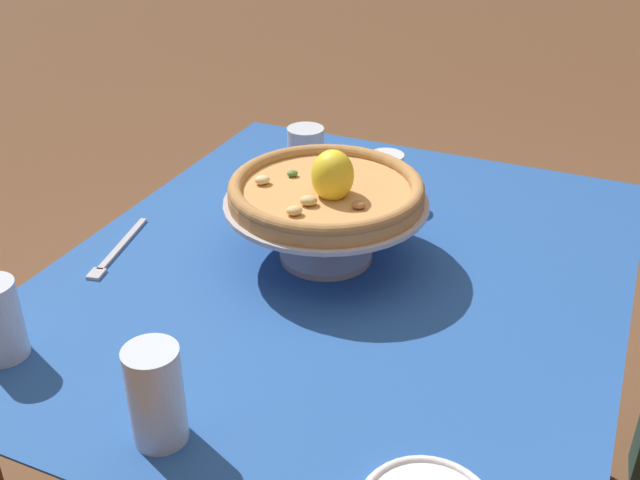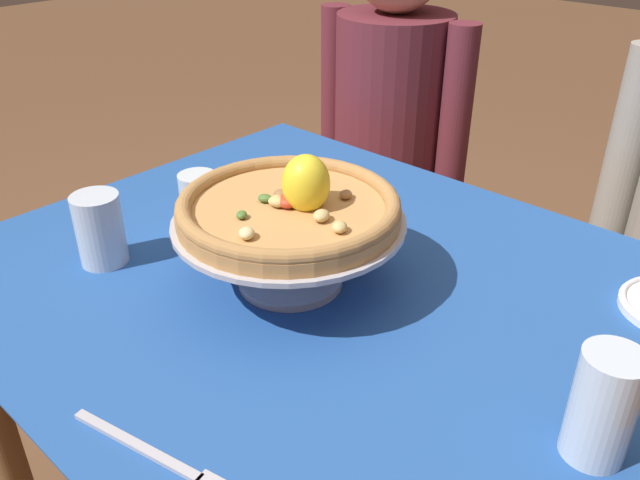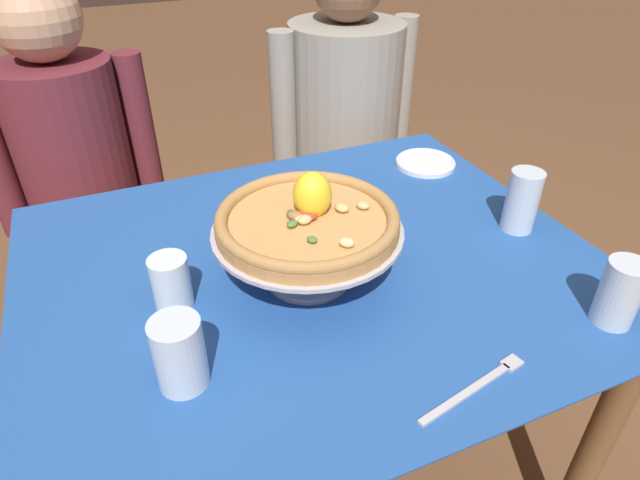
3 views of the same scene
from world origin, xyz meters
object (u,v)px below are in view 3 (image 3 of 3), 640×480
at_px(water_glass_side_right, 521,205).
at_px(water_glass_front_left, 180,358).
at_px(water_glass_side_left, 172,286).
at_px(diner_left, 87,202).
at_px(pizza_stand, 308,243).
at_px(pizza, 308,218).
at_px(diner_right, 344,146).
at_px(dinner_fork, 478,386).
at_px(water_glass_front_right, 618,297).
at_px(side_plate, 425,162).

height_order(water_glass_side_right, water_glass_front_left, water_glass_side_right).
height_order(water_glass_side_left, diner_left, diner_left).
xyz_separation_m(pizza_stand, pizza, (0.00, 0.00, 0.05)).
distance_m(diner_left, diner_right, 0.85).
xyz_separation_m(dinner_fork, diner_right, (0.31, 1.14, -0.13)).
relative_size(water_glass_side_right, water_glass_front_left, 1.14).
bearing_deg(pizza_stand, diner_left, 116.76).
distance_m(water_glass_front_right, water_glass_front_left, 0.73).
height_order(pizza_stand, water_glass_front_left, water_glass_front_left).
xyz_separation_m(pizza, water_glass_front_right, (0.44, -0.32, -0.08)).
bearing_deg(water_glass_side_right, diner_right, 92.89).
relative_size(water_glass_front_right, diner_right, 0.10).
bearing_deg(water_glass_side_left, water_glass_front_left, -96.17).
bearing_deg(diner_right, pizza_stand, -119.87).
distance_m(pizza_stand, side_plate, 0.58).
bearing_deg(side_plate, diner_right, 93.01).
relative_size(water_glass_side_right, dinner_fork, 0.64).
xyz_separation_m(water_glass_side_right, water_glass_side_left, (-0.75, 0.04, -0.02)).
xyz_separation_m(water_glass_side_left, dinner_fork, (0.39, -0.38, -0.04)).
bearing_deg(pizza, water_glass_front_left, -148.93).
relative_size(pizza, diner_left, 0.28).
bearing_deg(diner_left, dinner_fork, -64.91).
xyz_separation_m(pizza, side_plate, (0.47, 0.33, -0.13)).
height_order(side_plate, diner_left, diner_left).
bearing_deg(pizza_stand, water_glass_side_right, -1.86).
bearing_deg(pizza, water_glass_side_left, 175.31).
bearing_deg(pizza_stand, pizza, 39.68).
relative_size(dinner_fork, diner_left, 0.18).
bearing_deg(diner_left, water_glass_front_right, -52.81).
height_order(water_glass_side_left, side_plate, water_glass_side_left).
height_order(pizza_stand, water_glass_front_right, water_glass_front_right).
xyz_separation_m(water_glass_side_left, water_glass_front_left, (-0.02, -0.19, 0.01)).
bearing_deg(pizza, water_glass_front_right, -36.11).
bearing_deg(water_glass_front_right, pizza_stand, 144.12).
relative_size(water_glass_side_left, water_glass_front_left, 0.85).
bearing_deg(side_plate, water_glass_side_right, -87.27).
distance_m(dinner_fork, diner_right, 1.19).
bearing_deg(side_plate, dinner_fork, -116.40).
xyz_separation_m(water_glass_side_left, diner_right, (0.71, 0.76, -0.17)).
height_order(water_glass_side_left, water_glass_front_left, water_glass_front_left).
bearing_deg(pizza_stand, water_glass_front_left, -148.99).
bearing_deg(water_glass_front_right, water_glass_side_right, 80.89).
xyz_separation_m(pizza_stand, water_glass_side_right, (0.49, -0.02, -0.02)).
bearing_deg(diner_right, water_glass_side_right, -87.11).
relative_size(pizza_stand, side_plate, 2.22).
relative_size(water_glass_front_left, diner_left, 0.10).
height_order(water_glass_front_right, diner_right, diner_right).
bearing_deg(pizza_stand, diner_right, 60.13).
bearing_deg(side_plate, diner_left, 152.38).
height_order(pizza_stand, diner_right, diner_right).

